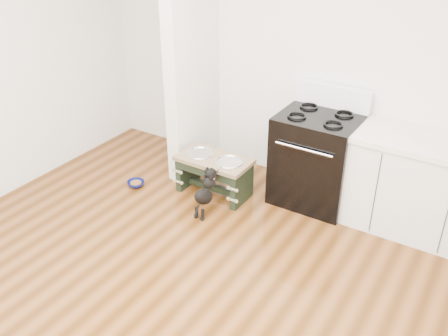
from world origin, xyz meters
TOP-DOWN VIEW (x-y plane):
  - ground at (0.00, 0.00)m, footprint 5.00×5.00m
  - room_shell at (0.00, 0.00)m, footprint 5.00×5.00m
  - partition_wall at (-1.18, 2.10)m, footprint 0.15×0.80m
  - oven_range at (0.25, 2.16)m, footprint 0.76×0.69m
  - cabinet_run at (1.23, 2.18)m, footprint 1.24×0.64m
  - dog_feeder at (-0.67, 1.71)m, footprint 0.76×0.40m
  - puppy at (-0.53, 1.36)m, footprint 0.13×0.39m
  - floor_bowl at (-1.45, 1.38)m, footprint 0.20×0.20m

SIDE VIEW (x-z plane):
  - ground at x=0.00m, z-range 0.00..0.00m
  - floor_bowl at x=-1.45m, z-range 0.00..0.06m
  - puppy at x=-0.53m, z-range 0.02..0.48m
  - dog_feeder at x=-0.67m, z-range 0.08..0.51m
  - cabinet_run at x=1.23m, z-range 0.00..0.91m
  - oven_range at x=0.25m, z-range -0.09..1.05m
  - partition_wall at x=-1.18m, z-range 0.00..2.70m
  - room_shell at x=0.00m, z-range -0.88..4.12m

